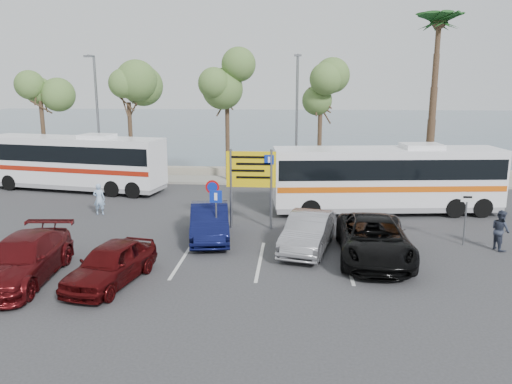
# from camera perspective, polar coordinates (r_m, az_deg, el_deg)

# --- Properties ---
(ground) EXTENTS (120.00, 120.00, 0.00)m
(ground) POSITION_cam_1_polar(r_m,az_deg,el_deg) (19.73, -4.30, -6.71)
(ground) COLOR #303033
(ground) RESTS_ON ground
(kerb_strip) EXTENTS (44.00, 2.40, 0.15)m
(kerb_strip) POSITION_cam_1_polar(r_m,az_deg,el_deg) (33.17, -0.65, 1.32)
(kerb_strip) COLOR gray
(kerb_strip) RESTS_ON ground
(seawall) EXTENTS (48.00, 0.80, 0.60)m
(seawall) POSITION_cam_1_polar(r_m,az_deg,el_deg) (35.09, -0.36, 2.30)
(seawall) COLOR gray
(seawall) RESTS_ON ground
(sea) EXTENTS (140.00, 140.00, 0.00)m
(sea) POSITION_cam_1_polar(r_m,az_deg,el_deg) (78.74, 2.37, 7.68)
(sea) COLOR #425E6A
(sea) RESTS_ON ground
(tree_far_left) EXTENTS (3.20, 3.20, 7.60)m
(tree_far_left) POSITION_cam_1_polar(r_m,az_deg,el_deg) (36.57, -23.55, 11.20)
(tree_far_left) COLOR #382619
(tree_far_left) RESTS_ON kerb_strip
(tree_left) EXTENTS (3.20, 3.20, 7.20)m
(tree_left) POSITION_cam_1_polar(r_m,az_deg,el_deg) (34.21, -14.41, 11.27)
(tree_left) COLOR #382619
(tree_left) RESTS_ON kerb_strip
(tree_mid) EXTENTS (3.20, 3.20, 8.00)m
(tree_mid) POSITION_cam_1_polar(r_m,az_deg,el_deg) (32.72, -3.36, 12.73)
(tree_mid) COLOR #382619
(tree_mid) RESTS_ON kerb_strip
(tree_right) EXTENTS (3.20, 3.20, 7.40)m
(tree_right) POSITION_cam_1_polar(r_m,az_deg,el_deg) (32.46, 7.44, 11.80)
(tree_right) COLOR #382619
(tree_right) RESTS_ON kerb_strip
(palm_tree) EXTENTS (4.80, 4.80, 11.20)m
(palm_tree) POSITION_cam_1_polar(r_m,az_deg,el_deg) (33.71, 20.18, 17.49)
(palm_tree) COLOR #382619
(palm_tree) RESTS_ON kerb_strip
(street_lamp_left) EXTENTS (0.45, 1.15, 8.01)m
(street_lamp_left) POSITION_cam_1_polar(r_m,az_deg,el_deg) (34.50, -17.72, 8.74)
(street_lamp_left) COLOR slate
(street_lamp_left) RESTS_ON kerb_strip
(street_lamp_right) EXTENTS (0.45, 1.15, 8.01)m
(street_lamp_right) POSITION_cam_1_polar(r_m,az_deg,el_deg) (31.99, 4.68, 9.04)
(street_lamp_right) COLOR slate
(street_lamp_right) RESTS_ON kerb_strip
(direction_sign) EXTENTS (2.20, 0.12, 3.60)m
(direction_sign) POSITION_cam_1_polar(r_m,az_deg,el_deg) (22.07, -0.56, 1.91)
(direction_sign) COLOR slate
(direction_sign) RESTS_ON ground
(sign_no_stop) EXTENTS (0.60, 0.08, 2.35)m
(sign_no_stop) POSITION_cam_1_polar(r_m,az_deg,el_deg) (21.66, -4.98, -0.65)
(sign_no_stop) COLOR slate
(sign_no_stop) RESTS_ON ground
(sign_parking) EXTENTS (0.50, 0.07, 2.25)m
(sign_parking) POSITION_cam_1_polar(r_m,az_deg,el_deg) (20.09, -4.59, -1.99)
(sign_parking) COLOR slate
(sign_parking) RESTS_ON ground
(sign_taxi) EXTENTS (0.50, 0.07, 2.20)m
(sign_taxi) POSITION_cam_1_polar(r_m,az_deg,el_deg) (21.66, 22.89, -2.01)
(sign_taxi) COLOR slate
(sign_taxi) RESTS_ON ground
(lane_markings) EXTENTS (12.02, 4.20, 0.01)m
(lane_markings) POSITION_cam_1_polar(r_m,az_deg,el_deg) (19.01, -8.18, -7.54)
(lane_markings) COLOR silver
(lane_markings) RESTS_ON ground
(coach_bus_left) EXTENTS (11.38, 4.35, 3.47)m
(coach_bus_left) POSITION_cam_1_polar(r_m,az_deg,el_deg) (32.20, -20.02, 3.00)
(coach_bus_left) COLOR white
(coach_bus_left) RESTS_ON ground
(coach_bus_right) EXTENTS (11.41, 3.64, 3.50)m
(coach_bus_right) POSITION_cam_1_polar(r_m,az_deg,el_deg) (25.79, 14.64, 1.21)
(coach_bus_right) COLOR white
(coach_bus_right) RESTS_ON ground
(car_blue) EXTENTS (2.29, 4.65, 1.47)m
(car_blue) POSITION_cam_1_polar(r_m,az_deg,el_deg) (21.02, -5.33, -3.43)
(car_blue) COLOR #0D123F
(car_blue) RESTS_ON ground
(car_maroon) EXTENTS (2.47, 5.24, 1.48)m
(car_maroon) POSITION_cam_1_polar(r_m,az_deg,el_deg) (18.29, -25.17, -7.00)
(car_maroon) COLOR #530D10
(car_maroon) RESTS_ON ground
(car_red) EXTENTS (2.38, 4.25, 1.37)m
(car_red) POSITION_cam_1_polar(r_m,az_deg,el_deg) (17.05, -16.27, -7.87)
(car_red) COLOR #480A0B
(car_red) RESTS_ON ground
(suv_black) EXTENTS (2.74, 5.63, 1.54)m
(suv_black) POSITION_cam_1_polar(r_m,az_deg,el_deg) (19.11, 13.31, -5.22)
(suv_black) COLOR black
(suv_black) RESTS_ON ground
(car_silver_b) EXTENTS (2.47, 4.63, 1.45)m
(car_silver_b) POSITION_cam_1_polar(r_m,az_deg,el_deg) (19.72, 6.00, -4.54)
(car_silver_b) COLOR gray
(car_silver_b) RESTS_ON ground
(pedestrian_near) EXTENTS (0.62, 0.44, 1.58)m
(pedestrian_near) POSITION_cam_1_polar(r_m,az_deg,el_deg) (25.96, -17.49, -0.77)
(pedestrian_near) COLOR #99B9DE
(pedestrian_near) RESTS_ON ground
(pedestrian_far) EXTENTS (0.78, 0.91, 1.60)m
(pedestrian_far) POSITION_cam_1_polar(r_m,az_deg,el_deg) (21.78, 26.15, -3.93)
(pedestrian_far) COLOR #2D3344
(pedestrian_far) RESTS_ON ground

